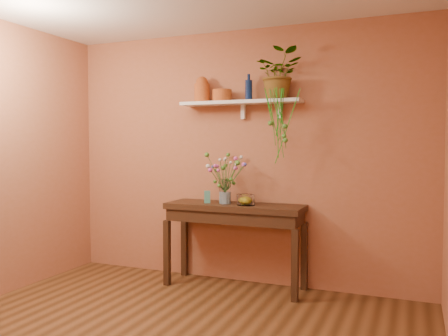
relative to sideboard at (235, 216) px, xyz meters
The scene contains 13 objects.
room 1.85m from the sideboard, 91.22° to the right, with size 4.04×4.04×2.70m.
sideboard is the anchor object (origin of this frame).
wall_shelf 1.18m from the sideboard, 79.47° to the left, with size 1.30×0.24×0.19m.
terracotta_jug 1.40m from the sideboard, 163.49° to the left, with size 0.18×0.18×0.28m.
terracotta_pot 1.27m from the sideboard, 150.21° to the left, with size 0.20×0.20×0.12m, color #BF5B25.
blue_bottle 1.32m from the sideboard, 56.53° to the left, with size 0.08×0.08×0.27m.
spider_plant 1.51m from the sideboard, 13.64° to the left, with size 0.45×0.39×0.50m, color #407A27.
plant_fronds 1.05m from the sideboard, ahead, with size 0.34×0.27×0.73m.
glass_vase 0.26m from the sideboard, behind, with size 0.12×0.12×0.25m.
bouquet 0.50m from the sideboard, behind, with size 0.38×0.42×0.41m.
glass_bowl 0.23m from the sideboard, 19.54° to the right, with size 0.18×0.18×0.11m.
lemon 0.22m from the sideboard, 16.76° to the right, with size 0.09×0.09×0.09m, color yellow.
carton 0.35m from the sideboard, behind, with size 0.06×0.05×0.13m, color teal.
Camera 1 is at (1.75, -2.69, 1.49)m, focal length 37.20 mm.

